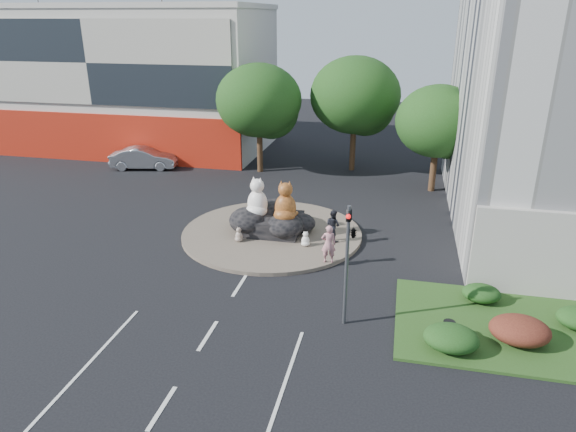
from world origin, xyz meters
name	(u,v)px	position (x,y,z in m)	size (l,w,h in m)	color
ground	(208,336)	(0.00, 0.00, 0.00)	(120.00, 120.00, 0.00)	black
roundabout_island	(272,233)	(0.00, 10.00, 0.10)	(10.00, 10.00, 0.20)	brown
rock_plinth	(272,224)	(0.00, 10.00, 0.65)	(3.20, 2.60, 0.90)	black
shophouse_block	(127,78)	(-18.00, 27.91, 6.18)	(25.20, 12.30, 17.40)	beige
grass_verge	(526,330)	(12.00, 3.00, 0.06)	(10.00, 6.00, 0.12)	#284617
tree_left	(260,104)	(-3.93, 22.06, 5.25)	(6.46, 6.46, 8.27)	#382314
tree_mid	(356,99)	(3.07, 24.06, 5.56)	(6.84, 6.84, 8.76)	#382314
tree_right	(439,125)	(9.07, 20.06, 4.63)	(5.70, 5.70, 7.30)	#382314
hedge_near_green	(451,338)	(9.00, 1.00, 0.57)	(2.00, 1.60, 0.90)	#1D3E13
hedge_red	(520,330)	(11.50, 2.00, 0.61)	(2.20, 1.76, 0.99)	#4A1A13
hedge_back_green	(481,293)	(10.50, 4.80, 0.48)	(1.60, 1.28, 0.72)	#1D3E13
traffic_light	(350,241)	(5.10, 2.00, 3.62)	(0.44, 1.24, 5.00)	#595B60
street_lamp	(540,183)	(12.82, 8.00, 4.55)	(2.34, 0.22, 8.06)	#595B60
cat_white	(257,197)	(-0.77, 9.90, 2.22)	(1.35, 1.17, 2.25)	white
cat_tabby	(285,201)	(0.88, 9.59, 2.22)	(1.35, 1.17, 2.25)	orange
kitten_calico	(239,234)	(-1.39, 8.35, 0.60)	(0.48, 0.42, 0.80)	white
kitten_white	(306,238)	(2.19, 8.54, 0.61)	(0.49, 0.43, 0.82)	white
pedestrian_pink	(329,244)	(3.63, 6.89, 1.17)	(0.71, 0.46, 1.93)	#BF7B82
pedestrian_dark	(333,225)	(3.48, 9.51, 1.07)	(0.84, 0.66, 1.73)	black
parked_car	(144,158)	(-13.27, 20.71, 0.85)	(1.81, 5.18, 1.71)	#9EA0A6
litter_bin	(449,330)	(8.95, 1.63, 0.49)	(0.45, 0.45, 0.74)	black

